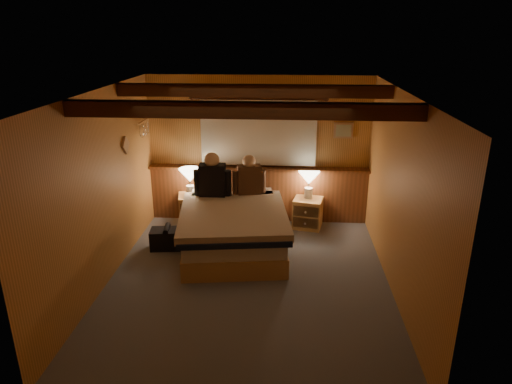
# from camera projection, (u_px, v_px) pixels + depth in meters

# --- Properties ---
(floor) EXTENTS (4.20, 4.20, 0.00)m
(floor) POSITION_uv_depth(u_px,v_px,m) (248.00, 281.00, 5.89)
(floor) COLOR slate
(floor) RESTS_ON ground
(ceiling) EXTENTS (4.20, 4.20, 0.00)m
(ceiling) POSITION_uv_depth(u_px,v_px,m) (247.00, 93.00, 5.08)
(ceiling) COLOR tan
(ceiling) RESTS_ON wall_back
(wall_back) EXTENTS (3.60, 0.00, 3.60)m
(wall_back) POSITION_uv_depth(u_px,v_px,m) (259.00, 150.00, 7.46)
(wall_back) COLOR #D4904C
(wall_back) RESTS_ON floor
(wall_left) EXTENTS (0.00, 4.20, 4.20)m
(wall_left) POSITION_uv_depth(u_px,v_px,m) (102.00, 190.00, 5.60)
(wall_left) COLOR #D4904C
(wall_left) RESTS_ON floor
(wall_right) EXTENTS (0.00, 4.20, 4.20)m
(wall_right) POSITION_uv_depth(u_px,v_px,m) (400.00, 197.00, 5.37)
(wall_right) COLOR #D4904C
(wall_right) RESTS_ON floor
(wall_front) EXTENTS (3.60, 0.00, 3.60)m
(wall_front) POSITION_uv_depth(u_px,v_px,m) (224.00, 287.00, 3.51)
(wall_front) COLOR #D4904C
(wall_front) RESTS_ON floor
(wainscot) EXTENTS (3.60, 0.23, 0.94)m
(wainscot) POSITION_uv_depth(u_px,v_px,m) (258.00, 192.00, 7.64)
(wainscot) COLOR brown
(wainscot) RESTS_ON wall_back
(curtain_window) EXTENTS (2.18, 0.09, 1.11)m
(curtain_window) POSITION_uv_depth(u_px,v_px,m) (258.00, 132.00, 7.28)
(curtain_window) COLOR #422110
(curtain_window) RESTS_ON wall_back
(ceiling_beams) EXTENTS (3.60, 1.65, 0.16)m
(ceiling_beams) POSITION_uv_depth(u_px,v_px,m) (248.00, 99.00, 5.25)
(ceiling_beams) COLOR #422110
(ceiling_beams) RESTS_ON ceiling
(coat_rail) EXTENTS (0.05, 0.55, 0.24)m
(coat_rail) POSITION_uv_depth(u_px,v_px,m) (144.00, 127.00, 6.92)
(coat_rail) COLOR white
(coat_rail) RESTS_ON wall_left
(framed_print) EXTENTS (0.30, 0.04, 0.25)m
(framed_print) POSITION_uv_depth(u_px,v_px,m) (343.00, 130.00, 7.23)
(framed_print) COLOR tan
(framed_print) RESTS_ON wall_back
(bed) EXTENTS (1.70, 2.07, 0.65)m
(bed) POSITION_uv_depth(u_px,v_px,m) (234.00, 229.00, 6.61)
(bed) COLOR tan
(bed) RESTS_ON floor
(nightstand_left) EXTENTS (0.54, 0.50, 0.51)m
(nightstand_left) POSITION_uv_depth(u_px,v_px,m) (194.00, 210.00, 7.53)
(nightstand_left) COLOR tan
(nightstand_left) RESTS_ON floor
(nightstand_right) EXTENTS (0.52, 0.48, 0.49)m
(nightstand_right) POSITION_uv_depth(u_px,v_px,m) (308.00, 213.00, 7.42)
(nightstand_right) COLOR tan
(nightstand_right) RESTS_ON floor
(lamp_left) EXTENTS (0.35, 0.35, 0.46)m
(lamp_left) POSITION_uv_depth(u_px,v_px,m) (190.00, 177.00, 7.31)
(lamp_left) COLOR white
(lamp_left) RESTS_ON nightstand_left
(lamp_right) EXTENTS (0.34, 0.34, 0.45)m
(lamp_right) POSITION_uv_depth(u_px,v_px,m) (309.00, 179.00, 7.28)
(lamp_right) COLOR white
(lamp_right) RESTS_ON nightstand_right
(person_left) EXTENTS (0.58, 0.24, 0.71)m
(person_left) POSITION_uv_depth(u_px,v_px,m) (212.00, 178.00, 6.95)
(person_left) COLOR black
(person_left) RESTS_ON bed
(person_right) EXTENTS (0.52, 0.28, 0.64)m
(person_right) POSITION_uv_depth(u_px,v_px,m) (249.00, 178.00, 7.05)
(person_right) COLOR #492E1D
(person_right) RESTS_ON bed
(duffel_bag) EXTENTS (0.52, 0.35, 0.35)m
(duffel_bag) POSITION_uv_depth(u_px,v_px,m) (167.00, 238.00, 6.73)
(duffel_bag) COLOR black
(duffel_bag) RESTS_ON floor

